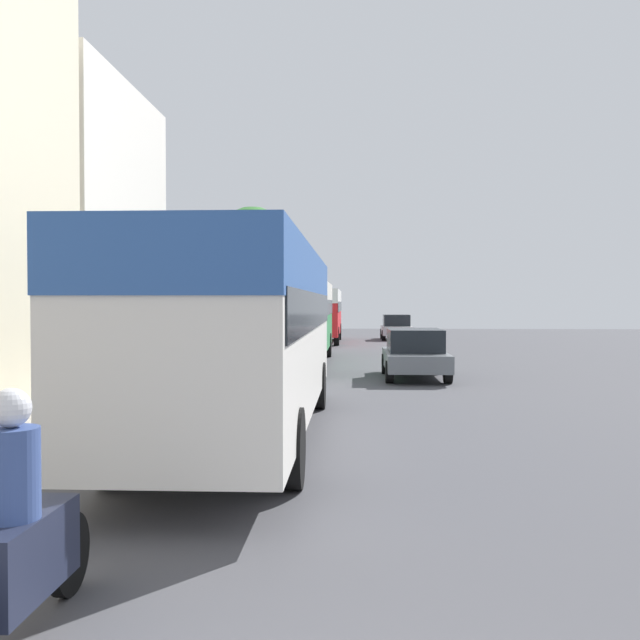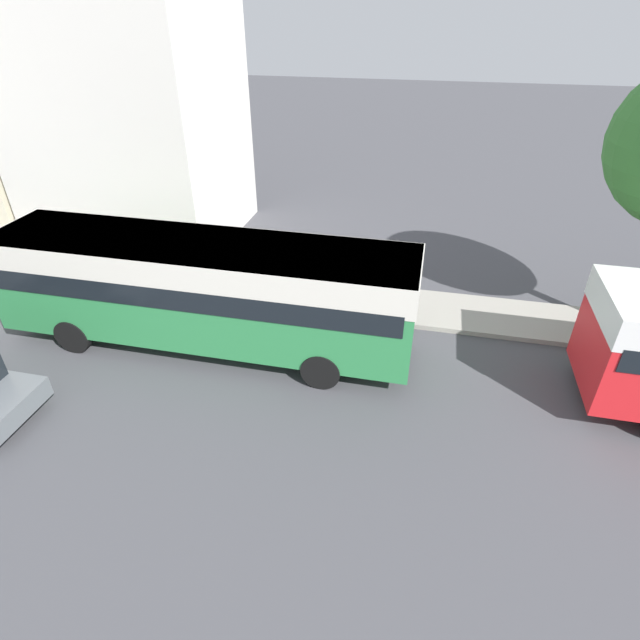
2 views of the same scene
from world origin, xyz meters
name	(u,v)px [view 2 (image 2 of 2)]	position (x,y,z in m)	size (l,w,h in m)	color
building_far_terrace	(131,123)	(-9.26, 18.36, 4.30)	(6.12, 7.40, 8.61)	silver
bus_following	(202,281)	(-2.00, 24.16, 2.00)	(2.59, 11.28, 3.07)	#2D8447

